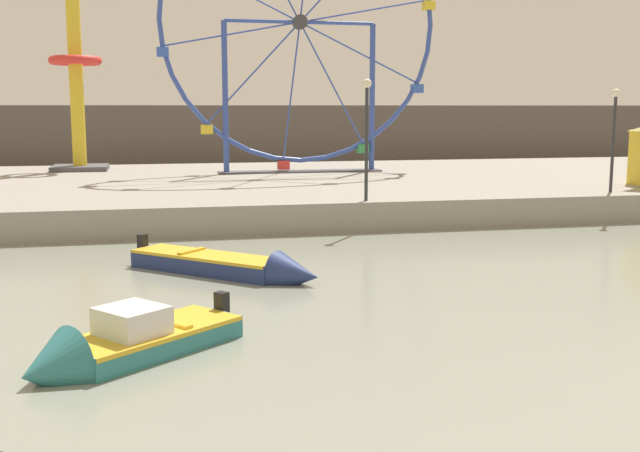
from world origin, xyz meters
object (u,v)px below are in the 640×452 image
Objects in this scene: motorboat_teal_painted at (116,346)px; drop_tower_yellow_tower at (76,71)px; ferris_wheel_blue_frame at (300,27)px; motorboat_navy_blue at (236,266)px; promenade_lamp_near at (614,125)px; promenade_lamp_far at (367,122)px.

drop_tower_yellow_tower is (-2.91, 28.73, 5.81)m from motorboat_teal_painted.
ferris_wheel_blue_frame is (8.01, 24.99, 7.89)m from motorboat_teal_painted.
motorboat_navy_blue is at bearing -152.29° from motorboat_teal_painted.
promenade_lamp_near reaches higher than motorboat_navy_blue.
promenade_lamp_near is 9.96m from promenade_lamp_far.
promenade_lamp_near reaches higher than motorboat_teal_painted.
ferris_wheel_blue_frame is at bearing 117.42° from motorboat_navy_blue.
motorboat_teal_painted is 29.46m from drop_tower_yellow_tower.
promenade_lamp_near is (15.21, 7.10, 3.34)m from motorboat_navy_blue.
drop_tower_yellow_tower is 25.98m from promenade_lamp_near.
motorboat_teal_painted is at bearing -84.21° from drop_tower_yellow_tower.
ferris_wheel_blue_frame is at bearing -146.82° from motorboat_teal_painted.
promenade_lamp_near is at bearing -49.54° from ferris_wheel_blue_frame.
drop_tower_yellow_tower is at bearing 161.09° from ferris_wheel_blue_frame.
motorboat_navy_blue is 17.11m from promenade_lamp_near.
motorboat_navy_blue is at bearing -75.96° from drop_tower_yellow_tower.
motorboat_teal_painted is 1.02× the size of promenade_lamp_near.
motorboat_teal_painted is 27.40m from ferris_wheel_blue_frame.
motorboat_teal_painted is at bearing -69.98° from motorboat_navy_blue.
motorboat_teal_painted is (-2.70, -6.28, 0.01)m from motorboat_navy_blue.
drop_tower_yellow_tower is at bearing 143.61° from promenade_lamp_near.
promenade_lamp_far is (7.97, 12.75, 3.48)m from motorboat_teal_painted.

